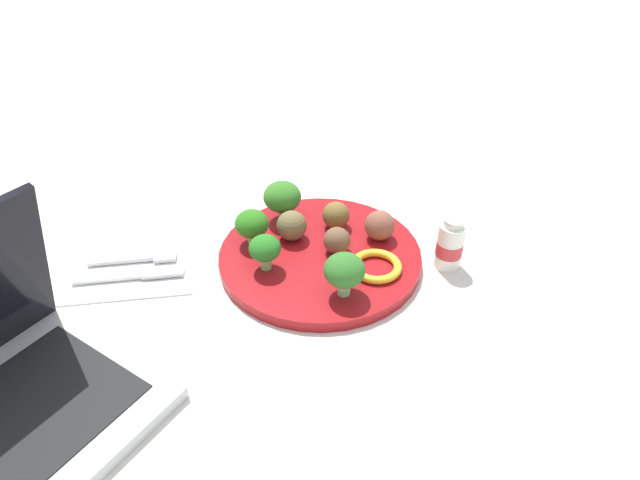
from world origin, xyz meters
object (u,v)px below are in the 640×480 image
object	(u,v)px
plate	(320,256)
meatball_center	(337,239)
fork	(138,259)
meatball_mid_left	(292,226)
broccoli_floret_front_left	(344,271)
broccoli_floret_far_rim	(282,197)
meatball_mid_right	(380,225)
meatball_front_right	(336,215)
yogurt_bottle	(450,245)
broccoli_floret_back_right	(252,224)
pepper_ring_center	(376,266)
broccoli_floret_near_rim	(265,249)
knife	(134,275)
napkin	(131,270)

from	to	relation	value
plate	meatball_center	distance (m)	0.04
plate	fork	bearing A→B (deg)	179.65
meatball_mid_left	broccoli_floret_front_left	bearing A→B (deg)	-61.02
broccoli_floret_far_rim	meatball_mid_right	world-z (taller)	broccoli_floret_far_rim
meatball_front_right	yogurt_bottle	size ratio (longest dim) A/B	0.52
broccoli_floret_back_right	meatball_mid_right	bearing A→B (deg)	1.87
pepper_ring_center	meatball_mid_left	bearing A→B (deg)	146.67
meatball_mid_left	pepper_ring_center	world-z (taller)	meatball_mid_left
plate	pepper_ring_center	world-z (taller)	pepper_ring_center
broccoli_floret_near_rim	meatball_front_right	bearing A→B (deg)	44.05
broccoli_floret_near_rim	meatball_center	distance (m)	0.10
meatball_front_right	pepper_ring_center	distance (m)	0.11
broccoli_floret_back_right	plate	bearing A→B (deg)	-14.72
meatball_front_right	pepper_ring_center	bearing A→B (deg)	-64.43
meatball_mid_right	meatball_mid_left	size ratio (longest dim) A/B	1.00
broccoli_floret_front_left	meatball_mid_left	size ratio (longest dim) A/B	1.36
broccoli_floret_far_rim	meatball_mid_right	bearing A→B (deg)	-20.86
knife	broccoli_floret_far_rim	bearing A→B (deg)	30.90
meatball_front_right	napkin	bearing A→B (deg)	-164.66
meatball_mid_right	pepper_ring_center	bearing A→B (deg)	-99.57
meatball_front_right	napkin	distance (m)	0.30
broccoli_floret_back_right	meatball_center	distance (m)	0.12
meatball_mid_left	knife	xyz separation A→B (m)	(-0.21, -0.07, -0.03)
meatball_center	meatball_mid_left	bearing A→B (deg)	155.16
broccoli_floret_near_rim	fork	xyz separation A→B (m)	(-0.18, 0.04, -0.04)
meatball_mid_right	knife	world-z (taller)	meatball_mid_right
meatball_front_right	napkin	world-z (taller)	meatball_front_right
broccoli_floret_near_rim	meatball_mid_left	xyz separation A→B (m)	(0.03, 0.07, -0.01)
plate	meatball_center	bearing A→B (deg)	11.03
plate	broccoli_floret_back_right	xyz separation A→B (m)	(-0.09, 0.02, 0.04)
meatball_center	broccoli_floret_far_rim	bearing A→B (deg)	134.17
pepper_ring_center	yogurt_bottle	xyz separation A→B (m)	(0.10, 0.03, 0.01)
meatball_center	meatball_front_right	distance (m)	0.06
fork	napkin	bearing A→B (deg)	-106.73
meatball_mid_left	yogurt_bottle	distance (m)	0.22
broccoli_floret_far_rim	pepper_ring_center	distance (m)	0.18
knife	meatball_front_right	bearing A→B (deg)	19.06
meatball_mid_right	meatball_front_right	bearing A→B (deg)	153.56
napkin	broccoli_floret_front_left	bearing A→B (deg)	-13.72
pepper_ring_center	fork	world-z (taller)	pepper_ring_center
broccoli_floret_back_right	pepper_ring_center	size ratio (longest dim) A/B	0.74
broccoli_floret_front_left	meatball_front_right	world-z (taller)	broccoli_floret_front_left
meatball_mid_left	meatball_front_right	bearing A→B (deg)	23.00
fork	knife	world-z (taller)	same
broccoli_floret_front_left	knife	world-z (taller)	broccoli_floret_front_left
broccoli_floret_front_left	fork	world-z (taller)	broccoli_floret_front_left
fork	knife	size ratio (longest dim) A/B	0.83
broccoli_floret_far_rim	pepper_ring_center	size ratio (longest dim) A/B	0.88
meatball_front_right	knife	world-z (taller)	meatball_front_right
broccoli_floret_far_rim	fork	distance (m)	0.22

